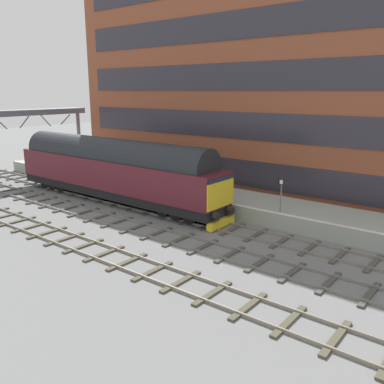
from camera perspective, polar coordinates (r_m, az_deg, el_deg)
ground_plane at (r=27.58m, az=-4.06°, el=-2.95°), size 140.00×140.00×0.00m
track_main at (r=27.57m, az=-4.06°, el=-2.84°), size 2.50×60.00×0.15m
track_adjacent_west at (r=25.36m, az=-9.08°, el=-4.49°), size 2.50×60.00×0.15m
track_adjacent_far_west at (r=23.12m, az=-16.06°, el=-6.71°), size 2.50×60.00×0.15m
station_platform at (r=30.10m, az=0.54°, el=-0.49°), size 4.00×44.00×1.01m
station_building at (r=32.83m, az=9.81°, el=15.13°), size 4.95×35.73×17.59m
diesel_locomotive at (r=30.45m, az=-11.00°, el=3.25°), size 2.74×19.53×4.68m
platform_number_sign at (r=24.53m, az=12.27°, el=0.25°), size 0.10×0.44×1.99m
waiting_passenger at (r=30.70m, az=-2.43°, el=2.64°), size 0.45×0.47×1.64m
overhead_footbridge at (r=39.71m, az=-25.04°, el=9.44°), size 16.39×2.00×6.30m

